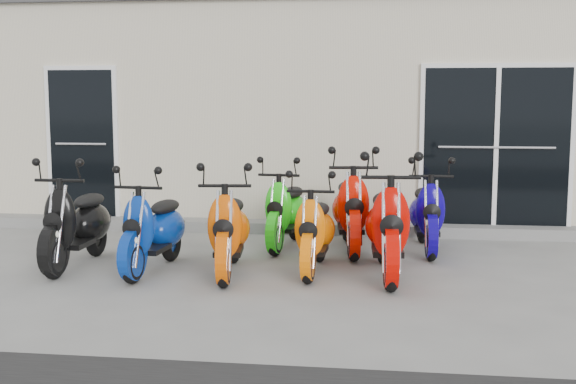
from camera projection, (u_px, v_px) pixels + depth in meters
name	position (u px, v px, depth m)	size (l,w,h in m)	color
ground	(281.00, 266.00, 8.01)	(80.00, 80.00, 0.00)	gray
building	(322.00, 112.00, 12.91)	(14.00, 6.00, 3.20)	beige
roof_cap	(322.00, 17.00, 12.70)	(14.20, 6.20, 0.16)	#3F3F42
front_step	(301.00, 227.00, 9.98)	(14.00, 0.40, 0.15)	gray
door_left	(83.00, 139.00, 10.40)	(1.07, 0.08, 2.22)	black
door_right	(496.00, 143.00, 9.64)	(2.02, 0.08, 2.22)	black
scooter_front_black	(76.00, 211.00, 7.90)	(0.61, 1.68, 1.24)	black
scooter_front_blue	(153.00, 217.00, 7.68)	(0.58, 1.59, 1.18)	navy
scooter_front_orange_a	(229.00, 217.00, 7.55)	(0.60, 1.65, 1.22)	#E25304
scooter_front_orange_b	(315.00, 220.00, 7.66)	(0.56, 1.53, 1.13)	#FF7004
scooter_front_red	(388.00, 213.00, 7.45)	(0.66, 1.82, 1.34)	#D10700
scooter_back_green	(286.00, 201.00, 8.93)	(0.57, 1.58, 1.17)	#21DF16
scooter_back_red	(351.00, 198.00, 8.73)	(0.64, 1.77, 1.31)	red
scooter_back_blue	(427.00, 203.00, 8.70)	(0.58, 1.60, 1.18)	#0D0082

